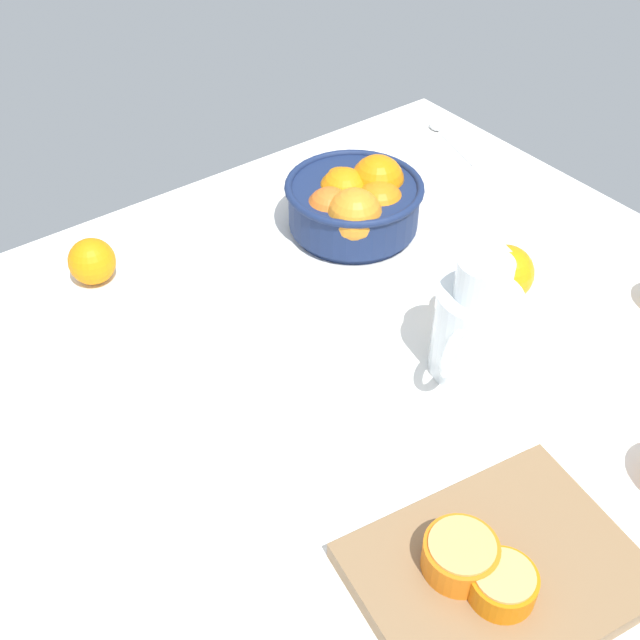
# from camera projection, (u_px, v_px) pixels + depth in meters

# --- Properties ---
(ground_plane) EXTENTS (1.25, 0.98, 0.03)m
(ground_plane) POSITION_uv_depth(u_px,v_px,m) (325.00, 370.00, 1.05)
(ground_plane) COLOR white
(fruit_bowl) EXTENTS (0.22, 0.22, 0.12)m
(fruit_bowl) POSITION_uv_depth(u_px,v_px,m) (355.00, 203.00, 1.23)
(fruit_bowl) COLOR navy
(fruit_bowl) RESTS_ON ground_plane
(juice_pitcher) EXTENTS (0.15, 0.11, 0.18)m
(juice_pitcher) POSITION_uv_depth(u_px,v_px,m) (474.00, 331.00, 0.99)
(juice_pitcher) COLOR white
(juice_pitcher) RESTS_ON ground_plane
(juice_glass) EXTENTS (0.08, 0.08, 0.09)m
(juice_glass) POSITION_uv_depth(u_px,v_px,m) (47.00, 497.00, 0.83)
(juice_glass) COLOR white
(juice_glass) RESTS_ON ground_plane
(cutting_board) EXTENTS (0.31, 0.25, 0.02)m
(cutting_board) POSITION_uv_depth(u_px,v_px,m) (497.00, 573.00, 0.80)
(cutting_board) COLOR olive
(cutting_board) RESTS_ON ground_plane
(orange_half_0) EXTENTS (0.08, 0.08, 0.04)m
(orange_half_0) POSITION_uv_depth(u_px,v_px,m) (460.00, 555.00, 0.78)
(orange_half_0) COLOR orange
(orange_half_0) RESTS_ON cutting_board
(orange_half_1) EXTENTS (0.07, 0.07, 0.03)m
(orange_half_1) POSITION_uv_depth(u_px,v_px,m) (503.00, 584.00, 0.76)
(orange_half_1) COLOR orange
(orange_half_1) RESTS_ON cutting_board
(loose_orange_0) EXTENTS (0.08, 0.08, 0.08)m
(loose_orange_0) POSITION_uv_depth(u_px,v_px,m) (505.00, 273.00, 1.12)
(loose_orange_0) COLOR orange
(loose_orange_0) RESTS_ON ground_plane
(loose_orange_1) EXTENTS (0.07, 0.07, 0.07)m
(loose_orange_1) POSITION_uv_depth(u_px,v_px,m) (92.00, 261.00, 1.15)
(loose_orange_1) COLOR orange
(loose_orange_1) RESTS_ON ground_plane
(spoon) EXTENTS (0.06, 0.16, 0.01)m
(spoon) POSITION_uv_depth(u_px,v_px,m) (445.00, 136.00, 1.49)
(spoon) COLOR silver
(spoon) RESTS_ON ground_plane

